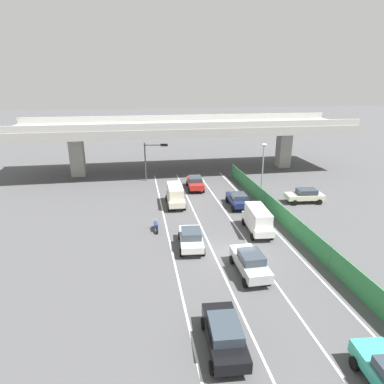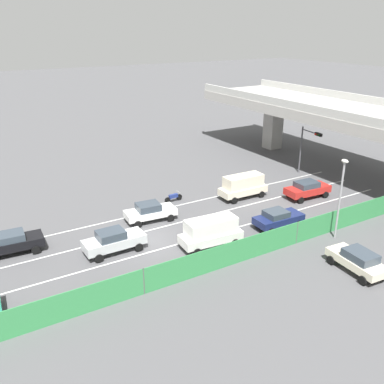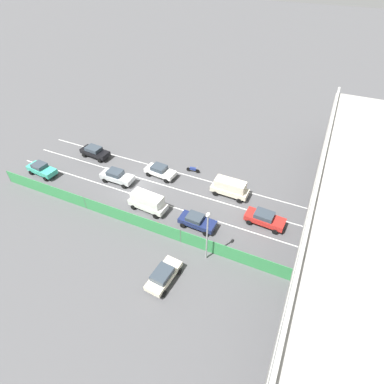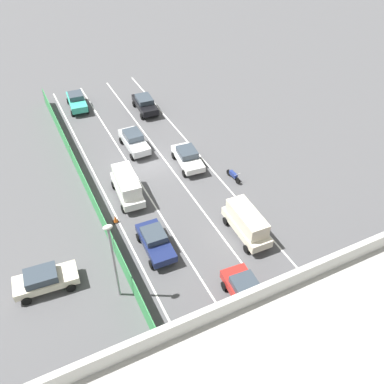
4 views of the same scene
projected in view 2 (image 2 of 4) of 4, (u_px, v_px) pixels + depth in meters
name	position (u px, v px, depth m)	size (l,w,h in m)	color
ground_plane	(146.00, 242.00, 33.25)	(300.00, 300.00, 0.00)	#4C4C4F
lane_line_left_edge	(156.00, 211.00, 38.83)	(0.14, 42.72, 0.01)	silver
lane_line_mid_left	(173.00, 224.00, 36.18)	(0.14, 42.72, 0.01)	silver
lane_line_mid_right	(194.00, 240.00, 33.54)	(0.14, 42.72, 0.01)	silver
lane_line_right_edge	(217.00, 258.00, 30.90)	(0.14, 42.72, 0.01)	silver
elevated_overpass	(379.00, 123.00, 43.80)	(49.95, 10.72, 8.05)	#A09E99
green_fence	(228.00, 255.00, 29.53)	(0.10, 38.82, 1.82)	#338447
car_van_white	(211.00, 231.00, 32.07)	(2.28, 4.90, 2.31)	silver
car_sedan_red	(307.00, 189.00, 41.44)	(2.25, 4.65, 1.68)	red
car_sedan_navy	(278.00, 218.00, 35.25)	(2.11, 4.29, 1.57)	navy
car_sedan_silver	(114.00, 240.00, 31.39)	(1.99, 4.58, 1.77)	#B7BABC
car_hatchback_white	(150.00, 211.00, 36.50)	(2.35, 4.50, 1.63)	silver
car_van_cream	(243.00, 185.00, 41.30)	(2.06, 4.82, 2.30)	beige
car_sedan_black	(11.00, 242.00, 31.18)	(2.23, 4.58, 1.65)	black
motorcycle	(173.00, 197.00, 40.63)	(0.60, 1.95, 0.93)	black
parked_sedan_cream	(358.00, 260.00, 28.87)	(4.34, 2.25, 1.61)	beige
traffic_light	(308.00, 143.00, 46.73)	(3.22, 0.72, 5.33)	#47474C
street_lamp	(341.00, 191.00, 32.45)	(0.60, 0.36, 6.49)	gray
traffic_cone	(252.00, 245.00, 32.07)	(0.47, 0.47, 0.69)	orange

